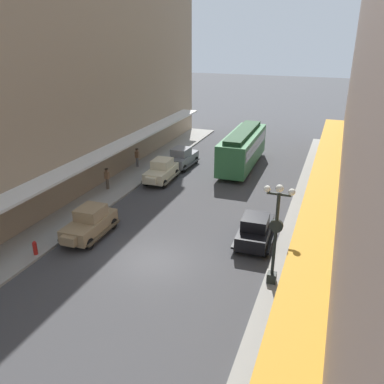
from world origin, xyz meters
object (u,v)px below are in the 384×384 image
object	(u,v)px
pedestrian_2	(107,179)
parked_car_1	(182,157)
streetcar	(243,147)
fire_hydrant	(35,248)
pedestrian_0	(326,206)
pedestrian_1	(137,157)
parked_car_0	(161,170)
lamp_post_with_clock	(276,231)
parked_car_2	(90,222)
parked_car_3	(255,229)

from	to	relation	value
pedestrian_2	parked_car_1	bearing A→B (deg)	66.68
streetcar	fire_hydrant	bearing A→B (deg)	-109.73
pedestrian_0	pedestrian_1	world-z (taller)	pedestrian_1
parked_car_0	lamp_post_with_clock	distance (m)	16.14
parked_car_2	pedestrian_0	distance (m)	15.21
parked_car_0	parked_car_3	bearing A→B (deg)	-38.71
fire_hydrant	parked_car_0	bearing A→B (deg)	83.40
parked_car_2	lamp_post_with_clock	xyz separation A→B (m)	(11.25, -1.14, 2.04)
parked_car_2	streetcar	world-z (taller)	streetcar
parked_car_1	parked_car_2	world-z (taller)	same
parked_car_2	pedestrian_0	size ratio (longest dim) A/B	2.62
lamp_post_with_clock	pedestrian_0	xyz separation A→B (m)	(2.01, 8.58, -2.00)
pedestrian_1	parked_car_3	bearing A→B (deg)	-37.46
parked_car_0	parked_car_3	distance (m)	12.23
fire_hydrant	pedestrian_0	bearing A→B (deg)	35.56
streetcar	pedestrian_0	distance (m)	11.82
parked_car_1	streetcar	world-z (taller)	streetcar
parked_car_3	pedestrian_0	bearing A→B (deg)	52.53
parked_car_2	lamp_post_with_clock	distance (m)	11.49
pedestrian_0	pedestrian_2	world-z (taller)	pedestrian_2
parked_car_2	fire_hydrant	bearing A→B (deg)	-115.71
parked_car_0	pedestrian_1	bearing A→B (deg)	146.20
parked_car_0	streetcar	distance (m)	8.09
streetcar	parked_car_3	bearing A→B (deg)	-73.05
parked_car_1	parked_car_3	distance (m)	15.02
pedestrian_0	pedestrian_1	bearing A→B (deg)	162.72
parked_car_0	fire_hydrant	xyz separation A→B (m)	(-1.55, -13.42, -0.38)
parked_car_0	parked_car_1	world-z (taller)	same
pedestrian_0	streetcar	bearing A→B (deg)	131.55
lamp_post_with_clock	pedestrian_1	size ratio (longest dim) A/B	3.09
streetcar	pedestrian_0	size ratio (longest dim) A/B	5.88
parked_car_3	pedestrian_2	size ratio (longest dim) A/B	2.58
fire_hydrant	pedestrian_2	size ratio (longest dim) A/B	0.49
parked_car_2	lamp_post_with_clock	bearing A→B (deg)	-5.79
parked_car_0	pedestrian_2	size ratio (longest dim) A/B	2.58
pedestrian_1	pedestrian_2	bearing A→B (deg)	-85.86
parked_car_2	pedestrian_1	size ratio (longest dim) A/B	2.57
pedestrian_0	parked_car_1	bearing A→B (deg)	151.80
parked_car_2	pedestrian_2	xyz separation A→B (m)	(-3.01, 6.84, 0.07)
streetcar	parked_car_0	bearing A→B (deg)	-132.18
parked_car_2	parked_car_3	world-z (taller)	same
parked_car_1	fire_hydrant	bearing A→B (deg)	-95.72
parked_car_2	pedestrian_2	bearing A→B (deg)	113.73
parked_car_1	parked_car_3	world-z (taller)	same
pedestrian_2	lamp_post_with_clock	bearing A→B (deg)	-29.25
streetcar	pedestrian_0	xyz separation A→B (m)	(7.81, -8.82, -0.91)
lamp_post_with_clock	pedestrian_0	bearing A→B (deg)	76.80
parked_car_2	parked_car_3	distance (m)	9.96
lamp_post_with_clock	pedestrian_1	xyz separation A→B (m)	(-14.68, 13.77, -1.97)
pedestrian_2	parked_car_0	bearing A→B (deg)	48.47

